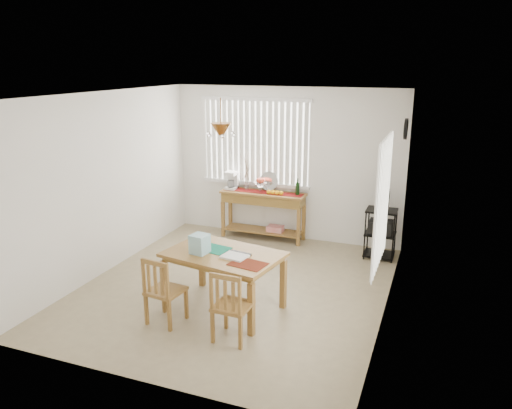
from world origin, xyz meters
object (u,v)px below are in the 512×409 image
at_px(cart_items, 383,200).
at_px(chair_left, 164,291).
at_px(dining_table, 224,259).
at_px(chair_right, 231,306).
at_px(sideboard, 264,204).
at_px(wire_cart, 381,229).

distance_m(cart_items, chair_left, 3.71).
relative_size(cart_items, dining_table, 0.22).
distance_m(chair_left, chair_right, 0.89).
xyz_separation_m(cart_items, dining_table, (-1.59, -2.41, -0.29)).
relative_size(chair_left, chair_right, 1.00).
xyz_separation_m(sideboard, chair_left, (-0.08, -3.20, -0.21)).
relative_size(dining_table, chair_left, 1.79).
xyz_separation_m(dining_table, chair_left, (-0.50, -0.60, -0.24)).
distance_m(sideboard, chair_right, 3.38).
bearing_deg(chair_left, sideboard, 88.64).
bearing_deg(sideboard, cart_items, -5.47).
xyz_separation_m(wire_cart, chair_right, (-1.21, -3.07, -0.06)).
bearing_deg(dining_table, wire_cart, 56.46).
distance_m(sideboard, chair_left, 3.21).
bearing_deg(dining_table, chair_left, -130.09).
bearing_deg(dining_table, chair_right, -59.78).
bearing_deg(chair_left, wire_cart, 55.06).
bearing_deg(chair_left, cart_items, 55.14).
bearing_deg(chair_right, chair_left, 175.49).
height_order(sideboard, chair_left, chair_left).
bearing_deg(sideboard, chair_right, -76.02).
height_order(cart_items, chair_right, cart_items).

